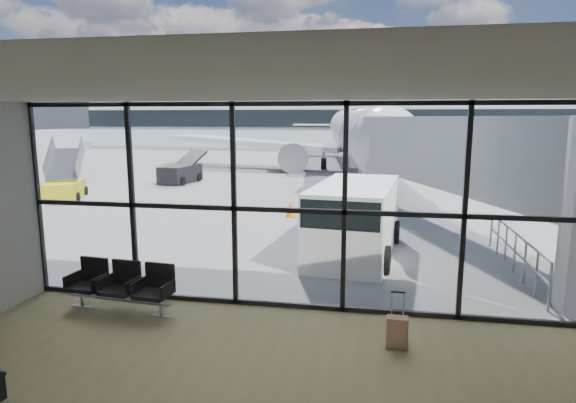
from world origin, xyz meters
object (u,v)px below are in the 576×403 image
(service_van, at_px, (354,219))
(suitcase, at_px, (397,332))
(mobile_stairs, at_px, (64,187))
(airliner, at_px, (357,133))
(belt_loader, at_px, (181,172))
(seating_row, at_px, (123,283))

(service_van, bearing_deg, suitcase, -73.27)
(suitcase, distance_m, mobile_stairs, 21.37)
(airliner, xyz_separation_m, service_van, (0.88, -25.72, -1.75))
(suitcase, xyz_separation_m, airliner, (-1.93, 31.68, 2.56))
(suitcase, height_order, service_van, service_van)
(belt_loader, bearing_deg, service_van, -43.77)
(suitcase, bearing_deg, belt_loader, 122.40)
(suitcase, height_order, mobile_stairs, mobile_stairs)
(suitcase, xyz_separation_m, mobile_stairs, (-16.32, 13.80, 0.29))
(service_van, distance_m, belt_loader, 18.86)
(suitcase, relative_size, service_van, 0.20)
(service_van, relative_size, mobile_stairs, 1.35)
(service_van, height_order, mobile_stairs, mobile_stairs)
(seating_row, relative_size, airliner, 0.07)
(airliner, xyz_separation_m, belt_loader, (-10.81, -10.94, -2.22))
(service_van, distance_m, mobile_stairs, 17.17)
(seating_row, relative_size, service_van, 0.46)
(airliner, xyz_separation_m, mobile_stairs, (-14.39, -17.88, -2.27))
(suitcase, height_order, belt_loader, belt_loader)
(airliner, height_order, mobile_stairs, airliner)
(seating_row, height_order, mobile_stairs, mobile_stairs)
(airliner, relative_size, belt_loader, 8.35)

